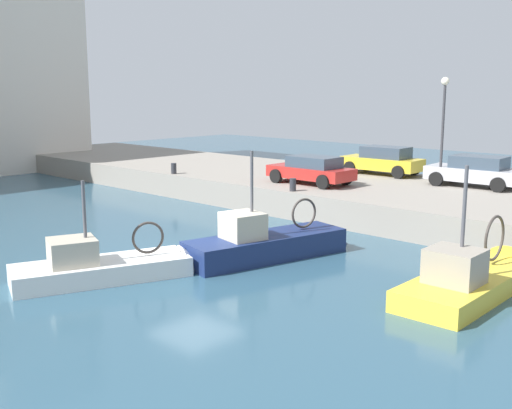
{
  "coord_description": "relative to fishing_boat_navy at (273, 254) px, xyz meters",
  "views": [
    {
      "loc": [
        -12.88,
        -14.86,
        5.55
      ],
      "look_at": [
        3.99,
        1.01,
        1.2
      ],
      "focal_mm": 43.56,
      "sensor_mm": 36.0,
      "label": 1
    }
  ],
  "objects": [
    {
      "name": "fishing_boat_navy",
      "position": [
        0.0,
        0.0,
        0.0
      ],
      "size": [
        6.56,
        2.93,
        4.4
      ],
      "color": "navy",
      "rests_on": "ground"
    },
    {
      "name": "mooring_bollard_north",
      "position": [
        5.24,
        11.54,
        1.36
      ],
      "size": [
        0.28,
        0.28,
        0.55
      ],
      "primitive_type": "cylinder",
      "color": "#2D2D33",
      "rests_on": "quay_wall"
    },
    {
      "name": "quay_streetlamp",
      "position": [
        10.89,
        -0.38,
        4.34
      ],
      "size": [
        0.36,
        0.36,
        4.83
      ],
      "color": "#38383D",
      "rests_on": "quay_wall"
    },
    {
      "name": "quay_wall",
      "position": [
        9.39,
        1.54,
        0.48
      ],
      "size": [
        9.0,
        56.0,
        1.2
      ],
      "primitive_type": "cube",
      "color": "gray",
      "rests_on": "ground"
    },
    {
      "name": "parked_car_red",
      "position": [
        7.39,
        4.21,
        1.75
      ],
      "size": [
        1.93,
        4.03,
        1.29
      ],
      "color": "red",
      "rests_on": "quay_wall"
    },
    {
      "name": "mooring_bollard_mid",
      "position": [
        5.24,
        3.54,
        1.36
      ],
      "size": [
        0.28,
        0.28,
        0.55
      ],
      "primitive_type": "cylinder",
      "color": "#2D2D33",
      "rests_on": "quay_wall"
    },
    {
      "name": "parked_car_yellow",
      "position": [
        12.38,
        3.53,
        1.82
      ],
      "size": [
        2.01,
        4.12,
        1.44
      ],
      "color": "gold",
      "rests_on": "quay_wall"
    },
    {
      "name": "water_surface",
      "position": [
        -2.11,
        1.54,
        -0.12
      ],
      "size": [
        80.0,
        80.0,
        0.0
      ],
      "primitive_type": "plane",
      "color": "#2D5166",
      "rests_on": "ground"
    },
    {
      "name": "fishing_boat_yellow",
      "position": [
        1.25,
        -6.44,
        0.01
      ],
      "size": [
        6.37,
        2.17,
        4.46
      ],
      "color": "gold",
      "rests_on": "ground"
    },
    {
      "name": "waterfront_building_west_mid",
      "position": [
        5.35,
        28.86,
        8.27
      ],
      "size": [
        7.94,
        7.01,
        16.74
      ],
      "color": "silver",
      "rests_on": "ground"
    },
    {
      "name": "fishing_boat_white",
      "position": [
        -4.97,
        1.87,
        -0.0
      ],
      "size": [
        6.07,
        3.6,
        3.74
      ],
      "color": "white",
      "rests_on": "ground"
    },
    {
      "name": "parked_car_silver",
      "position": [
        11.74,
        -1.63,
        1.8
      ],
      "size": [
        2.14,
        4.15,
        1.39
      ],
      "color": "#B7B7BC",
      "rests_on": "quay_wall"
    }
  ]
}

